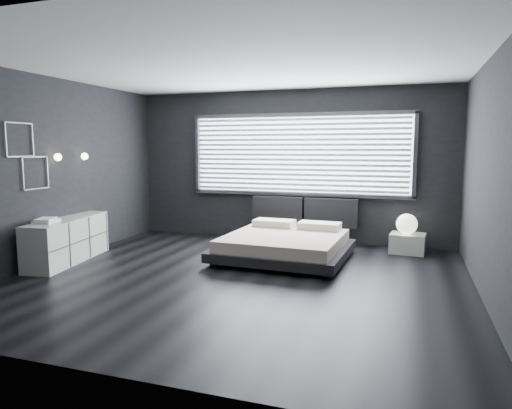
% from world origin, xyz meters
% --- Properties ---
extents(room, '(6.04, 6.00, 2.80)m').
position_xyz_m(room, '(0.00, 0.00, 1.40)').
color(room, black).
rests_on(room, ground).
extents(window, '(4.14, 0.09, 1.52)m').
position_xyz_m(window, '(0.20, 2.70, 1.61)').
color(window, white).
rests_on(window, ground).
extents(headboard, '(1.96, 0.16, 0.52)m').
position_xyz_m(headboard, '(0.34, 2.64, 0.57)').
color(headboard, black).
rests_on(headboard, ground).
extents(sconce_near, '(0.18, 0.11, 0.11)m').
position_xyz_m(sconce_near, '(-2.88, 0.05, 1.60)').
color(sconce_near, silver).
rests_on(sconce_near, ground).
extents(sconce_far, '(0.18, 0.11, 0.11)m').
position_xyz_m(sconce_far, '(-2.88, 0.65, 1.60)').
color(sconce_far, silver).
rests_on(sconce_far, ground).
extents(wall_art_upper, '(0.01, 0.48, 0.48)m').
position_xyz_m(wall_art_upper, '(-2.98, -0.55, 1.85)').
color(wall_art_upper, '#47474C').
rests_on(wall_art_upper, ground).
extents(wall_art_lower, '(0.01, 0.48, 0.48)m').
position_xyz_m(wall_art_lower, '(-2.98, -0.30, 1.38)').
color(wall_art_lower, '#47474C').
rests_on(wall_art_lower, ground).
extents(bed, '(2.02, 1.93, 0.50)m').
position_xyz_m(bed, '(0.34, 1.27, 0.23)').
color(bed, black).
rests_on(bed, ground).
extents(nightstand, '(0.60, 0.51, 0.32)m').
position_xyz_m(nightstand, '(2.17, 2.31, 0.16)').
color(nightstand, silver).
rests_on(nightstand, ground).
extents(orb_lamp, '(0.34, 0.34, 0.34)m').
position_xyz_m(orb_lamp, '(2.15, 2.26, 0.49)').
color(orb_lamp, white).
rests_on(orb_lamp, nightstand).
extents(dresser, '(0.74, 1.73, 0.67)m').
position_xyz_m(dresser, '(-2.78, 0.05, 0.34)').
color(dresser, silver).
rests_on(dresser, ground).
extents(book_stack, '(0.33, 0.39, 0.07)m').
position_xyz_m(book_stack, '(-2.77, -0.37, 0.70)').
color(book_stack, white).
rests_on(book_stack, dresser).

